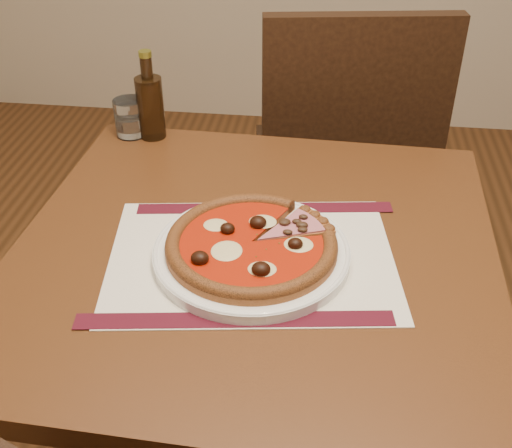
{
  "coord_description": "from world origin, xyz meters",
  "views": [
    {
      "loc": [
        -0.75,
        0.07,
        1.39
      ],
      "look_at": [
        -0.86,
        0.94,
        0.78
      ],
      "focal_mm": 45.0,
      "sensor_mm": 36.0,
      "label": 1
    }
  ],
  "objects_px": {
    "plate": "(252,253)",
    "water_glass": "(130,118)",
    "pizza": "(251,243)",
    "chair_far": "(344,154)",
    "table": "(255,292)",
    "bottle": "(150,104)"
  },
  "relations": [
    {
      "from": "plate",
      "to": "water_glass",
      "type": "xyz_separation_m",
      "value": [
        -0.32,
        0.41,
        0.03
      ]
    },
    {
      "from": "pizza",
      "to": "water_glass",
      "type": "relative_size",
      "value": 3.42
    },
    {
      "from": "water_glass",
      "to": "chair_far",
      "type": "bearing_deg",
      "value": 35.26
    },
    {
      "from": "table",
      "to": "plate",
      "type": "height_order",
      "value": "plate"
    },
    {
      "from": "chair_far",
      "to": "pizza",
      "type": "relative_size",
      "value": 3.49
    },
    {
      "from": "bottle",
      "to": "table",
      "type": "bearing_deg",
      "value": -53.85
    },
    {
      "from": "plate",
      "to": "water_glass",
      "type": "height_order",
      "value": "water_glass"
    },
    {
      "from": "table",
      "to": "water_glass",
      "type": "xyz_separation_m",
      "value": [
        -0.32,
        0.37,
        0.14
      ]
    },
    {
      "from": "table",
      "to": "bottle",
      "type": "relative_size",
      "value": 4.33
    },
    {
      "from": "chair_far",
      "to": "bottle",
      "type": "height_order",
      "value": "chair_far"
    },
    {
      "from": "chair_far",
      "to": "table",
      "type": "bearing_deg",
      "value": 68.68
    },
    {
      "from": "water_glass",
      "to": "pizza",
      "type": "bearing_deg",
      "value": -52.02
    },
    {
      "from": "table",
      "to": "water_glass",
      "type": "height_order",
      "value": "water_glass"
    },
    {
      "from": "table",
      "to": "water_glass",
      "type": "distance_m",
      "value": 0.51
    },
    {
      "from": "pizza",
      "to": "chair_far",
      "type": "bearing_deg",
      "value": 78.16
    },
    {
      "from": "chair_far",
      "to": "bottle",
      "type": "relative_size",
      "value": 5.05
    },
    {
      "from": "table",
      "to": "pizza",
      "type": "xyz_separation_m",
      "value": [
        -0.0,
        -0.04,
        0.13
      ]
    },
    {
      "from": "table",
      "to": "water_glass",
      "type": "relative_size",
      "value": 10.22
    },
    {
      "from": "water_glass",
      "to": "bottle",
      "type": "relative_size",
      "value": 0.42
    },
    {
      "from": "table",
      "to": "chair_far",
      "type": "bearing_deg",
      "value": 77.61
    },
    {
      "from": "pizza",
      "to": "water_glass",
      "type": "height_order",
      "value": "water_glass"
    },
    {
      "from": "chair_far",
      "to": "water_glass",
      "type": "distance_m",
      "value": 0.63
    }
  ]
}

